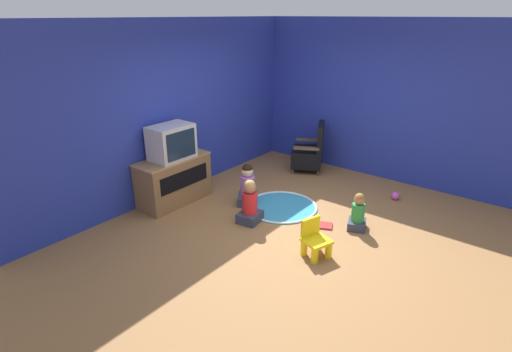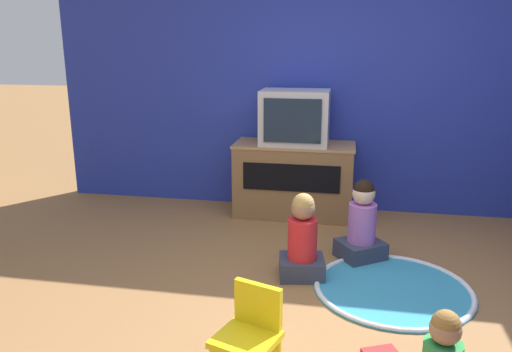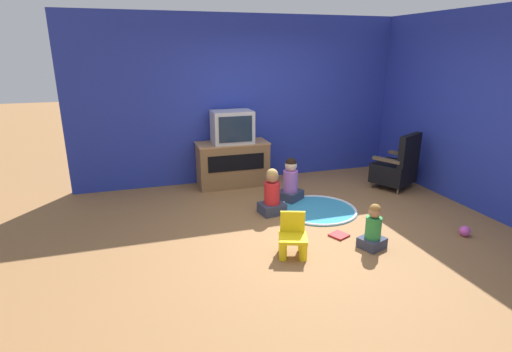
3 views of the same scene
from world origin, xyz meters
The scene contains 13 objects.
ground_plane centered at (0.00, 0.00, 0.00)m, with size 30.00×30.00×0.00m, color olive.
wall_back centered at (-0.17, 2.27, 1.37)m, with size 5.66×0.12×2.74m.
wall_right centered at (2.60, -0.33, 1.37)m, with size 0.12×5.33×2.74m.
tv_cabinet centered at (-0.46, 1.94, 0.38)m, with size 1.17×0.52×0.73m.
television centered at (-0.46, 1.92, 0.99)m, with size 0.65×0.44×0.52m.
black_armchair centered at (2.05, 0.98, 0.35)m, with size 0.79×0.77×0.93m.
yellow_kid_chair centered at (-0.42, -0.59, 0.19)m, with size 0.38×0.37×0.47m.
play_mat centered at (0.41, 0.49, 0.01)m, with size 1.12×1.12×0.04m.
child_watching_left centered at (0.19, 0.98, 0.29)m, with size 0.45×0.43×0.66m.
child_watching_center centered at (-0.24, 0.58, 0.28)m, with size 0.37×0.34×0.65m.
child_watching_right centered at (0.52, -0.72, 0.23)m, with size 0.34×0.32×0.54m.
toy_ball centered at (1.77, -0.80, 0.07)m, with size 0.13×0.13×0.13m.
book centered at (0.30, -0.35, 0.01)m, with size 0.26×0.26×0.02m.
Camera 3 is at (-1.99, -4.28, 2.19)m, focal length 28.00 mm.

